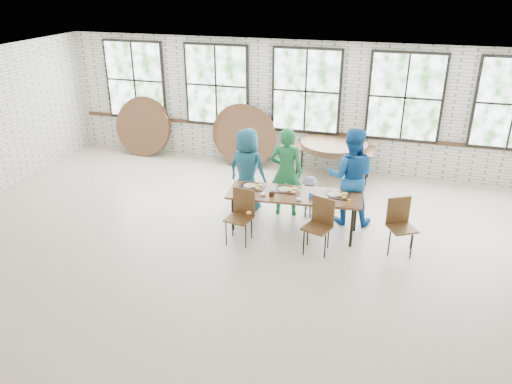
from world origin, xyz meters
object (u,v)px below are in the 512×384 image
dining_table (295,196)px  chair_near_right (320,220)px  storage_table (334,150)px  chair_near_left (241,211)px

dining_table → chair_near_right: size_ratio=2.59×
storage_table → dining_table: bearing=-95.7°
dining_table → chair_near_right: bearing=-49.5°
dining_table → chair_near_left: bearing=-149.2°
chair_near_left → chair_near_right: (1.38, 0.04, 0.00)m
dining_table → chair_near_right: 0.80m
chair_near_right → storage_table: size_ratio=0.53×
chair_near_left → storage_table: chair_near_left is taller
chair_near_left → storage_table: 3.53m
dining_table → storage_table: (0.30, 2.75, -0.00)m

